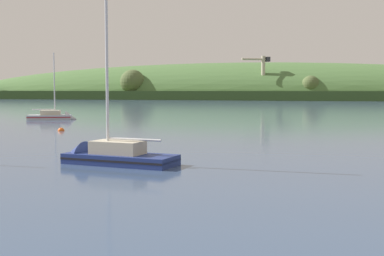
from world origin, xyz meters
TOP-DOWN VIEW (x-y plane):
  - far_shoreline_hill at (-50.92, 257.49)m, footprint 437.51×98.39m
  - dockside_crane at (-35.29, 236.43)m, footprint 12.41×8.90m
  - sailboat_near_mooring at (-32.20, 68.70)m, footprint 7.86×5.85m
  - sailboat_outer_reach at (-0.42, 29.35)m, footprint 8.33×3.07m
  - mooring_buoy_foreground at (-18.36, 50.29)m, footprint 0.76×0.76m

SIDE VIEW (x-z plane):
  - mooring_buoy_foreground at x=-18.36m, z-range -0.42..0.42m
  - sailboat_near_mooring at x=-32.20m, z-range -5.63..6.13m
  - sailboat_outer_reach at x=-0.42m, z-range -5.88..6.43m
  - far_shoreline_hill at x=-50.92m, z-range -18.62..19.24m
  - dockside_crane at x=-35.29m, z-range -0.36..20.19m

